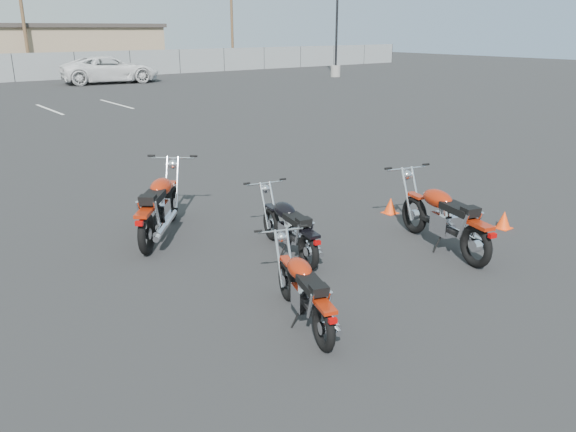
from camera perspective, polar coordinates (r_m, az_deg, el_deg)
ground at (r=8.20m, az=1.45°, el=-5.65°), size 120.00×120.00×0.00m
motorcycle_front_red at (r=9.63m, az=-12.91°, el=0.97°), size 1.86×2.10×1.16m
motorcycle_second_black at (r=8.66m, az=0.17°, el=-1.15°), size 0.85×1.96×0.96m
motorcycle_third_red at (r=6.68m, az=1.71°, el=-7.62°), size 0.98×1.84×0.91m
motorcycle_rear_red at (r=9.19m, az=15.62°, el=-0.21°), size 1.09×2.29×1.13m
training_cone_near at (r=10.86m, az=10.36°, el=1.06°), size 0.26×0.26×0.30m
training_cone_far at (r=10.58m, az=21.07°, el=-0.35°), size 0.26×0.26×0.31m
light_pole_east at (r=41.90m, az=4.94°, el=17.54°), size 0.80×0.70×10.21m
tan_building_east at (r=51.95m, az=-21.88°, el=15.65°), size 14.40×9.40×3.70m
utility_pole_c at (r=46.09m, az=-25.44°, el=18.54°), size 1.80×0.24×9.00m
utility_pole_d at (r=54.08m, az=-5.75°, el=19.89°), size 1.80×0.24×9.00m
white_van at (r=38.70m, az=-17.69°, el=14.72°), size 3.89×7.34×2.65m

